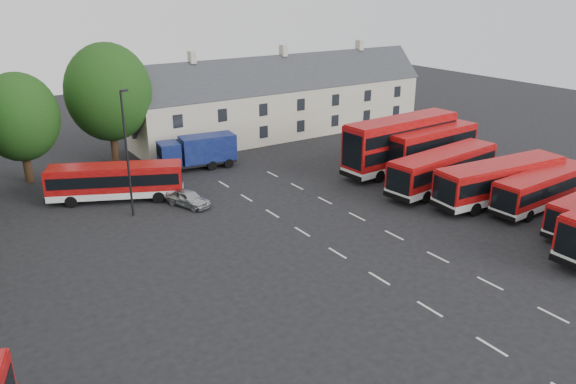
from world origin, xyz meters
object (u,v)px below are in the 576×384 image
lamppost (127,151)px  silver_car (188,198)px  bus_dd_south (432,147)px  box_truck (198,151)px

lamppost → silver_car: bearing=-7.2°
bus_dd_south → silver_car: 22.75m
bus_dd_south → box_truck: bus_dd_south is taller
bus_dd_south → lamppost: lamppost is taller
bus_dd_south → silver_car: bus_dd_south is taller
silver_car → lamppost: 6.14m
box_truck → lamppost: lamppost is taller
bus_dd_south → box_truck: bearing=140.3°
bus_dd_south → box_truck: size_ratio=1.39×
lamppost → box_truck: bearing=40.6°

